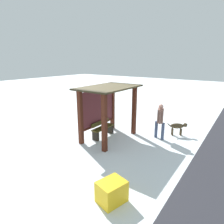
# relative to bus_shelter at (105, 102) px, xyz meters

# --- Properties ---
(ground_plane) EXTENTS (60.00, 60.00, 0.00)m
(ground_plane) POSITION_rel_bus_shelter_xyz_m (0.00, -0.20, -1.72)
(ground_plane) COLOR white
(bus_shelter) EXTENTS (2.93, 1.85, 2.44)m
(bus_shelter) POSITION_rel_bus_shelter_xyz_m (0.00, 0.00, 0.00)
(bus_shelter) COLOR #471F13
(bus_shelter) RESTS_ON ground
(bench_left_inside) EXTENTS (1.34, 0.38, 0.76)m
(bench_left_inside) POSITION_rel_bus_shelter_xyz_m (0.00, 0.17, -1.36)
(bench_left_inside) COLOR #453E16
(bench_left_inside) RESTS_ON ground
(person_walking) EXTENTS (0.61, 0.53, 1.65)m
(person_walking) POSITION_rel_bus_shelter_xyz_m (1.33, -2.14, -0.76)
(person_walking) COLOR #885F54
(person_walking) RESTS_ON ground
(dog) EXTENTS (0.58, 0.84, 0.63)m
(dog) POSITION_rel_bus_shelter_xyz_m (2.22, -2.72, -1.27)
(dog) COLOR #443723
(dog) RESTS_ON ground
(grit_bin) EXTENTS (0.82, 0.72, 0.58)m
(grit_bin) POSITION_rel_bus_shelter_xyz_m (-3.35, -2.73, -1.44)
(grit_bin) COLOR yellow
(grit_bin) RESTS_ON ground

